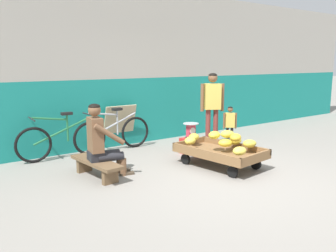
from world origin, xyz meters
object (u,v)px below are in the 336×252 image
at_px(bicycle_near_left, 62,140).
at_px(customer_child, 230,123).
at_px(weighing_scale, 191,130).
at_px(vendor_seated, 101,141).
at_px(bicycle_far_left, 113,133).
at_px(plastic_crate, 191,146).
at_px(customer_adult, 212,102).
at_px(sign_board, 119,126).
at_px(banana_cart, 220,153).
at_px(low_bench, 96,165).

distance_m(bicycle_near_left, customer_child, 3.26).
distance_m(weighing_scale, customer_child, 0.88).
bearing_deg(vendor_seated, bicycle_far_left, 56.15).
height_order(plastic_crate, customer_child, customer_child).
bearing_deg(bicycle_near_left, customer_adult, -18.85).
height_order(weighing_scale, bicycle_near_left, bicycle_near_left).
height_order(weighing_scale, sign_board, sign_board).
height_order(plastic_crate, bicycle_far_left, bicycle_far_left).
bearing_deg(plastic_crate, customer_child, -13.63).
xyz_separation_m(plastic_crate, bicycle_near_left, (-2.14, 1.08, 0.20)).
distance_m(banana_cart, low_bench, 2.06).
bearing_deg(sign_board, low_bench, -128.57).
bearing_deg(customer_adult, banana_cart, -127.45).
bearing_deg(customer_child, vendor_seated, -178.24).
xyz_separation_m(vendor_seated, customer_adult, (2.69, 0.41, 0.38)).
xyz_separation_m(sign_board, customer_adult, (1.48, -1.23, 0.52)).
distance_m(plastic_crate, customer_adult, 1.05).
distance_m(plastic_crate, bicycle_near_left, 2.41).
bearing_deg(customer_adult, vendor_seated, -171.24).
bearing_deg(banana_cart, bicycle_far_left, 114.27).
bearing_deg(vendor_seated, sign_board, 53.59).
bearing_deg(customer_child, plastic_crate, 166.37).
bearing_deg(customer_adult, sign_board, 140.37).
height_order(banana_cart, vendor_seated, vendor_seated).
distance_m(low_bench, bicycle_far_left, 1.68).
bearing_deg(plastic_crate, weighing_scale, -90.00).
bearing_deg(weighing_scale, sign_board, 121.30).
height_order(sign_board, customer_adult, customer_adult).
height_order(bicycle_far_left, customer_adult, customer_adult).
xyz_separation_m(banana_cart, bicycle_near_left, (-1.95, 2.07, 0.11)).
bearing_deg(customer_adult, low_bench, -171.81).
relative_size(sign_board, customer_child, 1.00).
relative_size(banana_cart, sign_board, 1.75).
bearing_deg(weighing_scale, customer_adult, 10.34).
height_order(banana_cart, bicycle_far_left, bicycle_far_left).
height_order(vendor_seated, customer_child, vendor_seated).
height_order(banana_cart, sign_board, sign_board).
bearing_deg(customer_child, banana_cart, -142.94).
relative_size(plastic_crate, bicycle_far_left, 0.22).
distance_m(low_bench, weighing_scale, 2.15).
bearing_deg(bicycle_far_left, sign_board, 43.31).
distance_m(weighing_scale, bicycle_far_left, 1.55).
distance_m(banana_cart, sign_board, 2.43).
xyz_separation_m(bicycle_far_left, customer_child, (1.97, -1.27, 0.19)).
distance_m(low_bench, sign_board, 2.10).
bearing_deg(banana_cart, vendor_seated, 159.24).
relative_size(low_bench, vendor_seated, 0.98).
bearing_deg(sign_board, plastic_crate, -58.68).
bearing_deg(customer_child, customer_adult, 120.08).
relative_size(plastic_crate, sign_board, 0.41).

